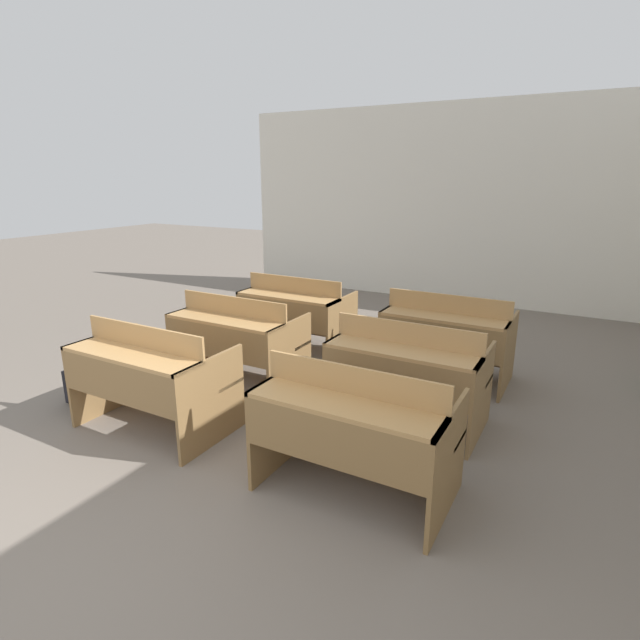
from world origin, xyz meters
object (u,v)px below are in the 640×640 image
bench_front_left (150,375)px  bench_third_right (447,335)px  bench_front_right (354,427)px  bench_third_left (295,312)px  schoolbag (86,386)px  bench_second_left (237,338)px  bench_second_right (407,371)px

bench_front_left → bench_third_right: size_ratio=1.00×
bench_front_right → bench_third_left: same height
bench_front_right → schoolbag: (-2.77, 0.04, -0.32)m
bench_third_right → bench_front_left: bearing=-129.3°
bench_front_left → bench_second_left: same height
bench_third_left → bench_third_right: (1.82, -0.01, 0.00)m
bench_third_left → schoolbag: size_ratio=3.87×
bench_second_right → schoolbag: size_ratio=3.87×
bench_front_right → schoolbag: size_ratio=3.87×
bench_third_left → bench_front_left: bearing=-90.0°
bench_second_right → bench_third_left: bearing=147.6°
bench_front_left → bench_second_right: bearing=31.5°
bench_front_left → bench_third_right: 2.87m
bench_second_left → bench_second_right: (1.79, -0.02, 0.00)m
bench_second_right → bench_third_left: 2.12m
bench_front_left → bench_second_right: 2.11m
bench_front_right → bench_second_right: size_ratio=1.00×
bench_front_left → bench_second_right: size_ratio=1.00×
bench_front_left → bench_third_right: bearing=50.7°
bench_second_left → bench_third_left: size_ratio=1.00×
bench_second_right → bench_third_right: bearing=88.8°
bench_front_left → bench_second_right: (1.80, 1.10, 0.00)m
bench_front_left → bench_second_left: (0.00, 1.12, 0.00)m
bench_second_right → schoolbag: (-2.74, -1.05, -0.32)m
bench_second_left → bench_third_right: (1.82, 1.11, 0.00)m
bench_second_right → schoolbag: bench_second_right is taller
bench_second_left → bench_third_left: same height
bench_front_right → schoolbag: bench_front_right is taller
bench_second_left → bench_third_right: 2.13m
bench_front_right → bench_third_left: bearing=129.4°
bench_front_left → bench_front_right: 1.83m
bench_front_left → bench_third_right: same height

